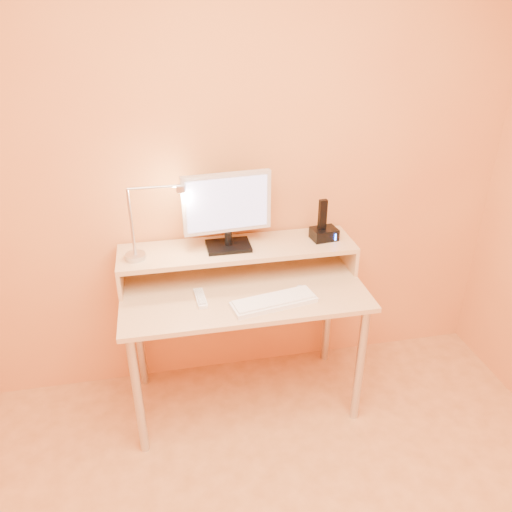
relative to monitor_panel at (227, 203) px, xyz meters
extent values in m
cube|color=#D78B49|center=(0.05, 0.16, 0.13)|extent=(3.00, 0.04, 2.50)
cylinder|color=#BCBCC2|center=(-0.50, -0.41, -0.77)|extent=(0.04, 0.04, 0.69)
cylinder|color=#BCBCC2|center=(0.60, -0.41, -0.77)|extent=(0.04, 0.04, 0.69)
cylinder|color=#BCBCC2|center=(-0.50, 0.09, -0.77)|extent=(0.04, 0.04, 0.69)
cylinder|color=#BCBCC2|center=(0.60, 0.09, -0.77)|extent=(0.04, 0.04, 0.69)
cube|color=tan|center=(0.05, -0.16, -0.41)|extent=(1.20, 0.60, 0.02)
cube|color=tan|center=(-0.54, -0.01, -0.33)|extent=(0.02, 0.30, 0.14)
cube|color=tan|center=(0.64, -0.01, -0.33)|extent=(0.02, 0.30, 0.14)
cube|color=tan|center=(0.05, -0.01, -0.25)|extent=(1.20, 0.30, 0.02)
cube|color=black|center=(0.00, -0.01, -0.23)|extent=(0.22, 0.16, 0.02)
cylinder|color=black|center=(0.00, -0.01, -0.19)|extent=(0.04, 0.04, 0.07)
cube|color=silver|center=(0.00, 0.00, 0.00)|extent=(0.44, 0.07, 0.30)
cube|color=black|center=(0.00, 0.02, 0.00)|extent=(0.39, 0.05, 0.25)
cube|color=#AEB6F9|center=(0.00, -0.02, 0.00)|extent=(0.40, 0.04, 0.26)
cylinder|color=#BCBCC2|center=(-0.46, -0.04, -0.23)|extent=(0.10, 0.10, 0.02)
cylinder|color=#BCBCC2|center=(-0.46, -0.04, -0.05)|extent=(0.01, 0.01, 0.33)
cylinder|color=#BCBCC2|center=(-0.34, -0.04, 0.12)|extent=(0.24, 0.01, 0.01)
cylinder|color=#BCBCC2|center=(-0.22, -0.04, 0.10)|extent=(0.04, 0.04, 0.03)
cylinder|color=#FFEAC6|center=(-0.22, -0.04, 0.09)|extent=(0.03, 0.03, 0.00)
cube|color=black|center=(0.50, -0.01, -0.21)|extent=(0.14, 0.12, 0.06)
cube|color=black|center=(0.49, -0.01, -0.10)|extent=(0.04, 0.03, 0.16)
cube|color=#2C78FF|center=(0.55, -0.06, -0.21)|extent=(0.01, 0.00, 0.04)
cube|color=white|center=(0.16, -0.33, -0.39)|extent=(0.42, 0.20, 0.02)
ellipsoid|color=silver|center=(0.31, -0.26, -0.38)|extent=(0.08, 0.11, 0.03)
cube|color=white|center=(-0.17, -0.22, -0.39)|extent=(0.05, 0.17, 0.02)
camera|label=1|loc=(-0.31, -2.24, 0.88)|focal=34.89mm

